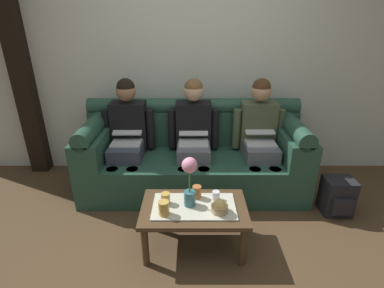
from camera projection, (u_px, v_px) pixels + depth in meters
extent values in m
plane|color=#4C3823|center=(195.00, 261.00, 2.38)|extent=(14.00, 14.00, 0.00)
cube|color=silver|center=(194.00, 50.00, 3.35)|extent=(6.00, 0.12, 2.90)
cube|color=black|center=(18.00, 52.00, 3.25)|extent=(0.20, 0.20, 2.90)
cube|color=#234738|center=(194.00, 172.00, 3.30)|extent=(2.38, 0.88, 0.42)
cube|color=#234738|center=(194.00, 127.00, 3.44)|extent=(2.38, 0.22, 0.40)
cylinder|color=#234738|center=(194.00, 106.00, 3.34)|extent=(2.38, 0.18, 0.18)
cube|color=#234738|center=(96.00, 143.00, 3.16)|extent=(0.28, 0.88, 0.28)
cylinder|color=#234738|center=(94.00, 127.00, 3.09)|extent=(0.18, 0.88, 0.18)
cube|color=#234738|center=(292.00, 143.00, 3.16)|extent=(0.28, 0.88, 0.28)
cylinder|color=#234738|center=(294.00, 127.00, 3.08)|extent=(0.18, 0.88, 0.18)
cube|color=#383D4C|center=(127.00, 151.00, 3.13)|extent=(0.34, 0.40, 0.15)
cylinder|color=#383D4C|center=(115.00, 187.00, 3.01)|extent=(0.12, 0.12, 0.42)
cylinder|color=#383D4C|center=(134.00, 187.00, 3.01)|extent=(0.12, 0.12, 0.42)
cube|color=black|center=(130.00, 126.00, 3.27)|extent=(0.38, 0.22, 0.54)
cylinder|color=black|center=(108.00, 129.00, 3.25)|extent=(0.09, 0.09, 0.44)
cylinder|color=black|center=(151.00, 129.00, 3.25)|extent=(0.09, 0.09, 0.44)
sphere|color=#936B4C|center=(127.00, 91.00, 3.10)|extent=(0.21, 0.21, 0.21)
sphere|color=black|center=(126.00, 87.00, 3.08)|extent=(0.19, 0.19, 0.19)
cube|color=silver|center=(127.00, 143.00, 3.12)|extent=(0.31, 0.22, 0.02)
cube|color=silver|center=(129.00, 129.00, 3.21)|extent=(0.31, 0.20, 0.08)
cube|color=black|center=(129.00, 129.00, 3.20)|extent=(0.27, 0.18, 0.06)
cube|color=#595B66|center=(194.00, 151.00, 3.13)|extent=(0.34, 0.40, 0.15)
cylinder|color=#595B66|center=(184.00, 187.00, 3.01)|extent=(0.12, 0.12, 0.42)
cylinder|color=#595B66|center=(204.00, 187.00, 3.01)|extent=(0.12, 0.12, 0.42)
cube|color=black|center=(194.00, 126.00, 3.27)|extent=(0.38, 0.22, 0.54)
cylinder|color=black|center=(173.00, 129.00, 3.25)|extent=(0.09, 0.09, 0.44)
cylinder|color=black|center=(215.00, 129.00, 3.24)|extent=(0.09, 0.09, 0.44)
sphere|color=tan|center=(194.00, 91.00, 3.10)|extent=(0.21, 0.21, 0.21)
sphere|color=brown|center=(194.00, 87.00, 3.08)|extent=(0.19, 0.19, 0.19)
cube|color=silver|center=(194.00, 143.00, 3.12)|extent=(0.31, 0.22, 0.02)
cube|color=silver|center=(194.00, 129.00, 3.21)|extent=(0.31, 0.20, 0.10)
cube|color=black|center=(194.00, 129.00, 3.21)|extent=(0.27, 0.17, 0.08)
cube|color=#595B66|center=(261.00, 151.00, 3.13)|extent=(0.34, 0.40, 0.15)
cylinder|color=#595B66|center=(254.00, 187.00, 3.01)|extent=(0.12, 0.12, 0.42)
cylinder|color=#595B66|center=(274.00, 187.00, 3.01)|extent=(0.12, 0.12, 0.42)
cube|color=#475138|center=(258.00, 126.00, 3.27)|extent=(0.38, 0.22, 0.54)
cylinder|color=#475138|center=(237.00, 129.00, 3.24)|extent=(0.09, 0.09, 0.44)
cylinder|color=#475138|center=(280.00, 129.00, 3.24)|extent=(0.09, 0.09, 0.44)
sphere|color=tan|center=(262.00, 91.00, 3.09)|extent=(0.21, 0.21, 0.21)
sphere|color=#472D19|center=(262.00, 88.00, 3.08)|extent=(0.19, 0.19, 0.19)
cube|color=silver|center=(261.00, 143.00, 3.12)|extent=(0.31, 0.22, 0.02)
cube|color=silver|center=(260.00, 129.00, 3.19)|extent=(0.31, 0.21, 0.07)
cube|color=black|center=(260.00, 129.00, 3.19)|extent=(0.27, 0.18, 0.05)
cube|color=#47331E|center=(195.00, 209.00, 2.40)|extent=(0.86, 0.52, 0.04)
cube|color=beige|center=(195.00, 206.00, 2.39)|extent=(0.67, 0.37, 0.01)
cylinder|color=#47331E|center=(146.00, 246.00, 2.28)|extent=(0.06, 0.06, 0.36)
cylinder|color=#47331E|center=(244.00, 247.00, 2.28)|extent=(0.06, 0.06, 0.36)
cylinder|color=#47331E|center=(153.00, 213.00, 2.67)|extent=(0.06, 0.06, 0.36)
cylinder|color=#47331E|center=(236.00, 213.00, 2.67)|extent=(0.06, 0.06, 0.36)
cylinder|color=#336672|center=(190.00, 198.00, 2.37)|extent=(0.09, 0.09, 0.12)
cylinder|color=#3D7538|center=(190.00, 181.00, 2.31)|extent=(0.01, 0.01, 0.19)
sphere|color=pink|center=(190.00, 165.00, 2.25)|extent=(0.12, 0.12, 0.12)
cylinder|color=tan|center=(220.00, 208.00, 2.30)|extent=(0.13, 0.13, 0.06)
sphere|color=#D8B766|center=(220.00, 206.00, 2.29)|extent=(0.11, 0.11, 0.11)
cylinder|color=#B26633|center=(197.00, 192.00, 2.47)|extent=(0.07, 0.07, 0.11)
cylinder|color=gold|center=(166.00, 198.00, 2.39)|extent=(0.07, 0.07, 0.10)
cylinder|color=gold|center=(164.00, 208.00, 2.26)|extent=(0.08, 0.08, 0.12)
cylinder|color=silver|center=(216.00, 196.00, 2.45)|extent=(0.06, 0.06, 0.08)
cube|color=black|center=(338.00, 196.00, 2.91)|extent=(0.28, 0.23, 0.37)
cube|color=black|center=(343.00, 207.00, 2.80)|extent=(0.20, 0.05, 0.17)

